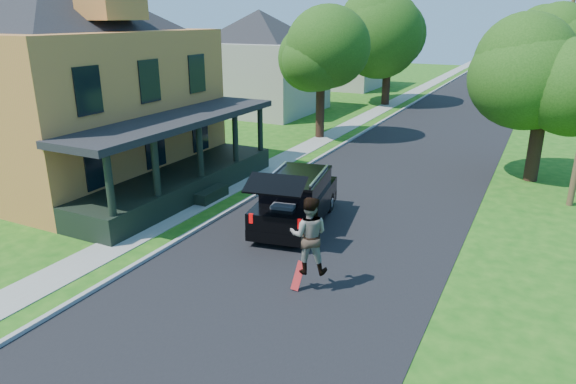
% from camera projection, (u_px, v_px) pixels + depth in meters
% --- Properties ---
extents(ground, '(140.00, 140.00, 0.00)m').
position_uv_depth(ground, '(252.00, 308.00, 12.51)').
color(ground, '#165310').
rests_on(ground, ground).
extents(street, '(8.00, 120.00, 0.02)m').
position_uv_depth(street, '(430.00, 140.00, 29.38)').
color(street, black).
rests_on(street, ground).
extents(curb, '(0.15, 120.00, 0.12)m').
position_uv_depth(curb, '(363.00, 133.00, 31.11)').
color(curb, gray).
rests_on(curb, ground).
extents(sidewalk, '(1.30, 120.00, 0.03)m').
position_uv_depth(sidewalk, '(339.00, 131.00, 31.77)').
color(sidewalk, gray).
rests_on(sidewalk, ground).
extents(front_walk, '(6.50, 1.20, 0.03)m').
position_uv_depth(front_walk, '(131.00, 185.00, 21.64)').
color(front_walk, gray).
rests_on(front_walk, ground).
extents(main_house, '(15.56, 15.56, 10.10)m').
position_uv_depth(main_house, '(59.00, 62.00, 21.44)').
color(main_house, '#CA6D3B').
rests_on(main_house, ground).
extents(neighbor_house_mid, '(12.78, 12.78, 8.30)m').
position_uv_depth(neighbor_house_mid, '(259.00, 53.00, 37.17)').
color(neighbor_house_mid, '#A39F90').
rests_on(neighbor_house_mid, ground).
extents(neighbor_house_far, '(12.78, 12.78, 8.30)m').
position_uv_depth(neighbor_house_far, '(340.00, 43.00, 50.66)').
color(neighbor_house_far, '#A39F90').
rests_on(neighbor_house_far, ground).
extents(black_suv, '(2.68, 5.19, 2.31)m').
position_uv_depth(black_suv, '(296.00, 200.00, 17.29)').
color(black_suv, black).
rests_on(black_suv, ground).
extents(skateboarder, '(1.19, 1.05, 2.03)m').
position_uv_depth(skateboarder, '(309.00, 235.00, 12.93)').
color(skateboarder, black).
rests_on(skateboarder, ground).
extents(skateboard, '(0.30, 0.32, 0.76)m').
position_uv_depth(skateboard, '(298.00, 277.00, 13.22)').
color(skateboard, '#B2100F').
rests_on(skateboard, ground).
extents(tree_left_mid, '(5.08, 5.12, 7.45)m').
position_uv_depth(tree_left_mid, '(321.00, 49.00, 28.59)').
color(tree_left_mid, black).
rests_on(tree_left_mid, ground).
extents(tree_left_far, '(8.21, 8.01, 10.02)m').
position_uv_depth(tree_left_far, '(389.00, 23.00, 39.28)').
color(tree_left_far, black).
rests_on(tree_left_far, ground).
extents(tree_right_near, '(6.42, 6.04, 7.40)m').
position_uv_depth(tree_right_near, '(546.00, 67.00, 20.77)').
color(tree_right_near, black).
rests_on(tree_right_near, ground).
extents(tree_right_mid, '(5.57, 5.62, 7.78)m').
position_uv_depth(tree_right_mid, '(555.00, 40.00, 36.96)').
color(tree_right_mid, black).
rests_on(tree_right_mid, ground).
extents(tree_right_far, '(7.38, 7.13, 8.58)m').
position_uv_depth(tree_right_far, '(550.00, 32.00, 46.25)').
color(tree_right_far, black).
rests_on(tree_right_far, ground).
extents(utility_pole_far, '(1.72, 0.33, 10.56)m').
position_uv_depth(utility_pole_far, '(568.00, 34.00, 40.28)').
color(utility_pole_far, '#4E3C24').
rests_on(utility_pole_far, ground).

